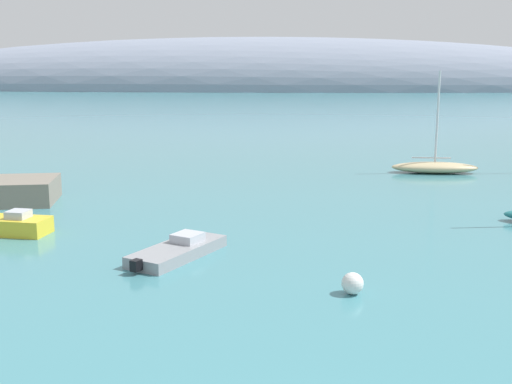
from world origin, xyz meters
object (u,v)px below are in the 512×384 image
at_px(motorboat_yellow_alongside_breakwater, 8,225).
at_px(mooring_buoy_white, 353,283).
at_px(sailboat_sand_end_of_line, 435,167).
at_px(motorboat_grey_outer, 178,250).

relative_size(motorboat_yellow_alongside_breakwater, mooring_buoy_white, 5.67).
distance_m(sailboat_sand_end_of_line, mooring_buoy_white, 30.42).
relative_size(motorboat_grey_outer, mooring_buoy_white, 6.69).
height_order(motorboat_grey_outer, mooring_buoy_white, motorboat_grey_outer).
bearing_deg(motorboat_yellow_alongside_breakwater, mooring_buoy_white, -17.67).
bearing_deg(sailboat_sand_end_of_line, motorboat_grey_outer, -122.67).
xyz_separation_m(motorboat_yellow_alongside_breakwater, motorboat_grey_outer, (9.68, -3.46, -0.16)).
bearing_deg(motorboat_grey_outer, sailboat_sand_end_of_line, -8.29).
bearing_deg(motorboat_yellow_alongside_breakwater, sailboat_sand_end_of_line, 45.68).
bearing_deg(sailboat_sand_end_of_line, motorboat_yellow_alongside_breakwater, -139.83).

